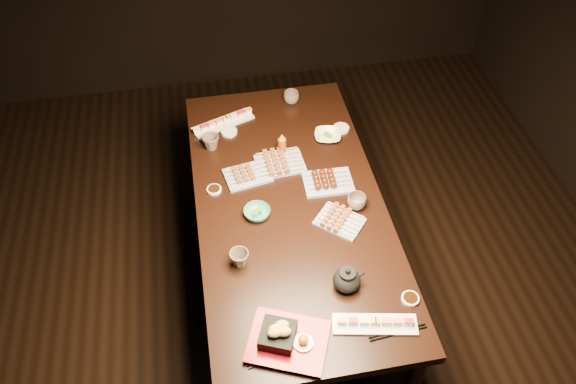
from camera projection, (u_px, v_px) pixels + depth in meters
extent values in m
plane|color=black|center=(305.00, 350.00, 3.00)|extent=(5.00, 5.00, 0.00)
cube|color=black|center=(290.00, 249.00, 2.99)|extent=(0.91, 1.80, 0.75)
imported|color=#2D8C71|center=(257.00, 213.00, 2.64)|extent=(0.16, 0.16, 0.04)
imported|color=#F3EFC7|center=(328.00, 136.00, 3.01)|extent=(0.16, 0.16, 0.03)
imported|color=brown|center=(239.00, 259.00, 2.43)|extent=(0.11, 0.11, 0.08)
imported|color=brown|center=(357.00, 202.00, 2.66)|extent=(0.12, 0.12, 0.07)
imported|color=brown|center=(211.00, 142.00, 2.94)|extent=(0.11, 0.11, 0.08)
imported|color=brown|center=(291.00, 97.00, 3.21)|extent=(0.09, 0.09, 0.07)
cylinder|color=maroon|center=(282.00, 144.00, 2.90)|extent=(0.05, 0.05, 0.13)
cylinder|color=white|center=(214.00, 190.00, 2.76)|extent=(0.08, 0.08, 0.01)
cylinder|color=white|center=(341.00, 128.00, 3.07)|extent=(0.12, 0.12, 0.02)
cylinder|color=white|center=(410.00, 299.00, 2.34)|extent=(0.10, 0.10, 0.01)
cylinder|color=white|center=(229.00, 132.00, 3.05)|extent=(0.11, 0.11, 0.02)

